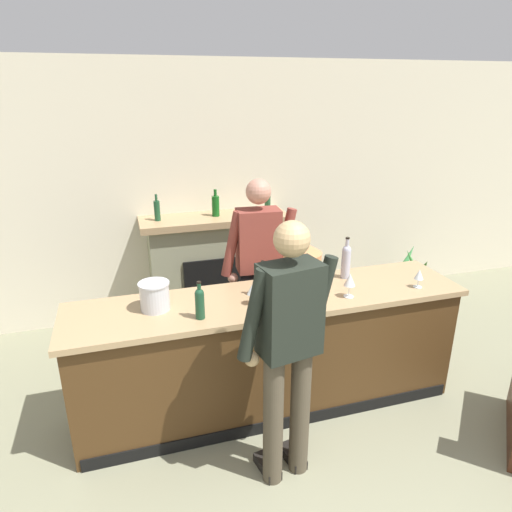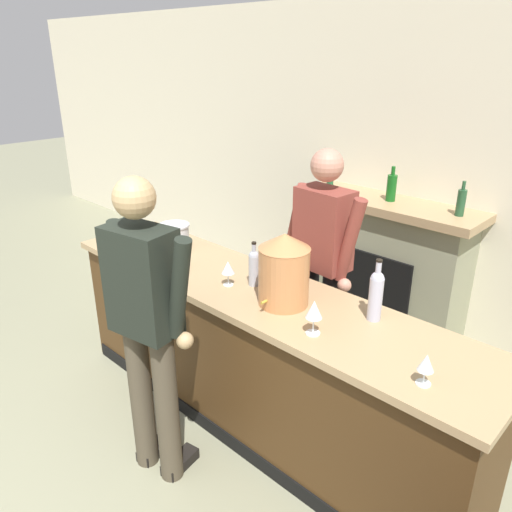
{
  "view_description": "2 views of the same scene",
  "coord_description": "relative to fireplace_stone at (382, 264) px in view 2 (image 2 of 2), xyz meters",
  "views": [
    {
      "loc": [
        -0.79,
        -0.87,
        2.47
      ],
      "look_at": [
        0.24,
        2.57,
        1.13
      ],
      "focal_mm": 32.0,
      "sensor_mm": 36.0,
      "label": 1
    },
    {
      "loc": [
        2.09,
        0.11,
        2.32
      ],
      "look_at": [
        -0.02,
        2.32,
        1.06
      ],
      "focal_mm": 35.0,
      "sensor_mm": 36.0,
      "label": 2
    }
  ],
  "objects": [
    {
      "name": "fireplace_stone",
      "position": [
        0.0,
        0.0,
        0.0
      ],
      "size": [
        1.57,
        0.52,
        1.46
      ],
      "color": "gray",
      "rests_on": "ground_plane"
    },
    {
      "name": "bar_counter",
      "position": [
        0.08,
        -1.67,
        -0.11
      ],
      "size": [
        3.03,
        0.69,
        0.98
      ],
      "color": "#442C14",
      "rests_on": "ground_plane"
    },
    {
      "name": "wine_bottle_burgundy_dark",
      "position": [
        -0.49,
        -1.85,
        0.5
      ],
      "size": [
        0.07,
        0.07,
        0.27
      ],
      "color": "#19432A",
      "rests_on": "bar_counter"
    },
    {
      "name": "wine_glass_mid_counter",
      "position": [
        -0.09,
        -1.75,
        0.5
      ],
      "size": [
        0.08,
        0.08,
        0.16
      ],
      "color": "silver",
      "rests_on": "bar_counter"
    },
    {
      "name": "wine_bottle_cabernet_heavy",
      "position": [
        0.02,
        -1.63,
        0.51
      ],
      "size": [
        0.07,
        0.07,
        0.28
      ],
      "color": "#A4A9B7",
      "rests_on": "bar_counter"
    },
    {
      "name": "wine_bottle_merlot_tall",
      "position": [
        0.78,
        -1.5,
        0.54
      ],
      "size": [
        0.07,
        0.07,
        0.35
      ],
      "color": "#ADAEC4",
      "rests_on": "bar_counter"
    },
    {
      "name": "ice_bucket_steel",
      "position": [
        -0.77,
        -1.62,
        0.48
      ],
      "size": [
        0.22,
        0.22,
        0.21
      ],
      "color": "silver",
      "rests_on": "bar_counter"
    },
    {
      "name": "wall_back_panel",
      "position": [
        -0.14,
        0.26,
        0.78
      ],
      "size": [
        12.0,
        0.07,
        2.75
      ],
      "color": "beige",
      "rests_on": "ground_plane"
    },
    {
      "name": "wine_glass_by_dispenser",
      "position": [
        0.64,
        -1.84,
        0.51
      ],
      "size": [
        0.09,
        0.09,
        0.19
      ],
      "color": "silver",
      "rests_on": "bar_counter"
    },
    {
      "name": "copper_dispenser",
      "position": [
        0.31,
        -1.69,
        0.59
      ],
      "size": [
        0.29,
        0.33,
        0.43
      ],
      "color": "#BF7B49",
      "rests_on": "bar_counter"
    },
    {
      "name": "person_bartender",
      "position": [
        0.15,
        -1.12,
        0.38
      ],
      "size": [
        0.66,
        0.32,
        1.77
      ],
      "color": "black",
      "rests_on": "ground_plane"
    },
    {
      "name": "person_customer",
      "position": [
        -0.05,
        -2.38,
        0.39
      ],
      "size": [
        0.65,
        0.35,
        1.78
      ],
      "color": "#483F30",
      "rests_on": "ground_plane"
    },
    {
      "name": "wine_glass_front_right",
      "position": [
        1.24,
        -1.84,
        0.48
      ],
      "size": [
        0.07,
        0.07,
        0.15
      ],
      "color": "silver",
      "rests_on": "bar_counter"
    }
  ]
}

